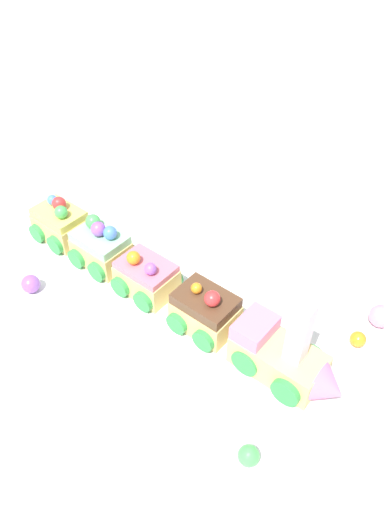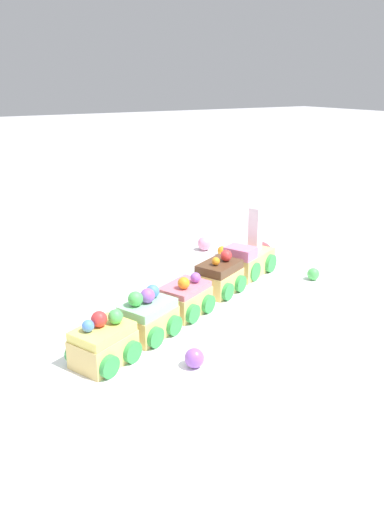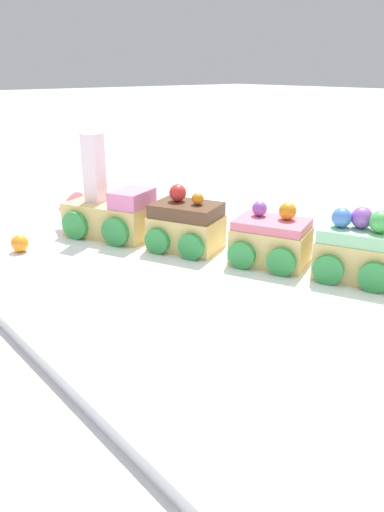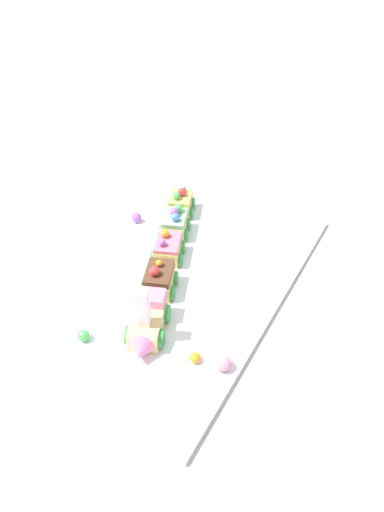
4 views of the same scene
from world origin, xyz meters
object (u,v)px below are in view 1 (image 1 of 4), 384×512
gumball_purple (31,284)px  cake_car_strawberry (146,277)px  cake_car_mint (101,247)px  cake_train_locomotive (286,359)px  cake_car_lemon (61,223)px  cake_car_chocolate (205,312)px  gumball_orange (358,339)px  gumball_green (249,456)px  gumball_pink (381,316)px

gumball_purple → cake_car_strawberry: bearing=63.8°
cake_car_mint → cake_train_locomotive: bearing=-0.1°
cake_car_mint → cake_car_lemon: bearing=-179.8°
cake_train_locomotive → cake_car_chocolate: bearing=-179.9°
cake_car_strawberry → gumball_purple: cake_car_strawberry is taller
cake_train_locomotive → gumball_orange: bearing=63.7°
gumball_green → gumball_purple: bearing=-158.0°
cake_car_lemon → gumball_orange: bearing=12.1°
cake_car_strawberry → gumball_orange: 0.29m
cake_train_locomotive → cake_car_mint: bearing=179.9°
cake_car_chocolate → cake_car_mint: bearing=179.8°
cake_car_chocolate → cake_car_lemon: (-0.26, -0.11, 0.00)m
cake_car_strawberry → cake_car_mint: bearing=179.5°
cake_train_locomotive → gumball_purple: (-0.28, -0.24, -0.02)m
cake_train_locomotive → gumball_purple: size_ratio=5.60×
cake_car_mint → cake_car_strawberry: bearing=-0.5°
cake_train_locomotive → gumball_orange: (0.01, 0.11, -0.02)m
cake_car_chocolate → gumball_orange: 0.19m
cake_car_strawberry → cake_car_mint: (-0.08, -0.04, 0.00)m
cake_car_lemon → cake_train_locomotive: bearing=-0.0°
cake_car_strawberry → gumball_green: cake_car_strawberry is taller
gumball_green → gumball_pink: gumball_pink is taller
cake_car_mint → gumball_pink: cake_car_mint is taller
cake_train_locomotive → gumball_green: bearing=-76.0°
gumball_pink → cake_car_strawberry: bearing=-128.4°
cake_car_chocolate → gumball_purple: 0.25m
cake_train_locomotive → cake_car_chocolate: 0.12m
cake_car_chocolate → cake_car_lemon: cake_car_chocolate is taller
cake_train_locomotive → gumball_purple: 0.36m
cake_train_locomotive → gumball_orange: 0.11m
cake_car_chocolate → gumball_orange: size_ratio=4.68×
gumball_purple → gumball_green: bearing=22.0°
cake_train_locomotive → cake_car_mint: size_ratio=1.54×
cake_car_mint → gumball_orange: cake_car_mint is taller
cake_car_chocolate → gumball_pink: 0.23m
gumball_green → cake_train_locomotive: bearing=127.6°
cake_car_strawberry → gumball_pink: 0.32m
cake_car_chocolate → gumball_purple: (-0.17, -0.19, -0.01)m
cake_train_locomotive → cake_car_lemon: cake_train_locomotive is taller
cake_car_chocolate → cake_car_strawberry: cake_car_chocolate is taller
gumball_pink → cake_car_chocolate: bearing=-116.2°
cake_train_locomotive → gumball_pink: cake_train_locomotive is taller
cake_car_strawberry → gumball_purple: 0.16m
cake_car_mint → gumball_orange: size_ratio=4.68×
cake_car_lemon → gumball_pink: bearing=17.7°
gumball_purple → gumball_green: 0.38m
cake_car_chocolate → cake_car_strawberry: (-0.09, -0.04, -0.00)m
cake_train_locomotive → cake_car_lemon: size_ratio=1.54×
gumball_purple → gumball_orange: 0.44m
cake_car_mint → gumball_pink: 0.40m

